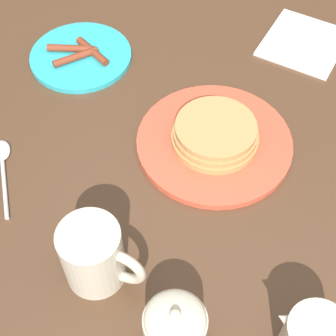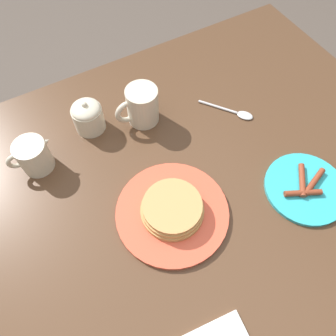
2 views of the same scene
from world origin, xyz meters
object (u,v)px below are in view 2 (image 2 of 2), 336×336
(side_plate_bacon, at_px, (305,188))
(creamer_pitcher, at_px, (34,155))
(coffee_mug, at_px, (141,106))
(pancake_plate, at_px, (172,211))
(spoon, at_px, (235,112))
(sugar_bowl, at_px, (88,116))

(side_plate_bacon, distance_m, creamer_pitcher, 0.66)
(coffee_mug, bearing_deg, side_plate_bacon, 122.32)
(coffee_mug, xyz_separation_m, creamer_pitcher, (0.29, 0.01, -0.01))
(pancake_plate, xyz_separation_m, spoon, (-0.30, -0.17, -0.01))
(creamer_pitcher, xyz_separation_m, spoon, (-0.53, 0.10, -0.04))
(pancake_plate, distance_m, coffee_mug, 0.29)
(side_plate_bacon, xyz_separation_m, spoon, (0.01, -0.28, -0.00))
(pancake_plate, relative_size, coffee_mug, 2.17)
(spoon, bearing_deg, creamer_pitcher, -10.85)
(coffee_mug, height_order, sugar_bowl, coffee_mug)
(coffee_mug, bearing_deg, creamer_pitcher, 1.35)
(spoon, bearing_deg, coffee_mug, -24.78)
(side_plate_bacon, bearing_deg, creamer_pitcher, -35.10)
(side_plate_bacon, height_order, spoon, side_plate_bacon)
(creamer_pitcher, distance_m, sugar_bowl, 0.17)
(side_plate_bacon, bearing_deg, coffee_mug, -57.68)
(sugar_bowl, bearing_deg, side_plate_bacon, 131.39)
(side_plate_bacon, xyz_separation_m, creamer_pitcher, (0.54, -0.38, 0.04))
(side_plate_bacon, bearing_deg, spoon, -88.19)
(pancake_plate, distance_m, side_plate_bacon, 0.33)
(pancake_plate, bearing_deg, spoon, -149.84)
(creamer_pitcher, bearing_deg, sugar_bowl, -162.41)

